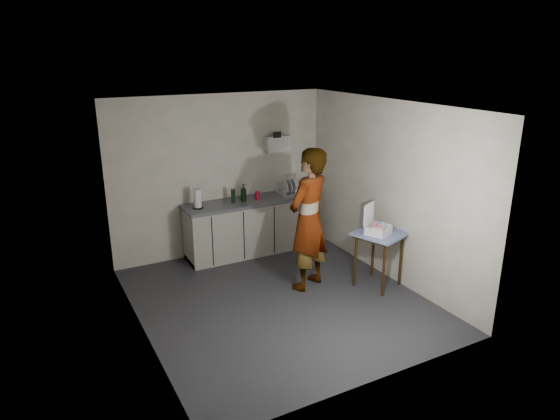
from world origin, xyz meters
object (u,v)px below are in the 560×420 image
paper_towel (197,199)px  dish_rack (290,189)px  side_table (380,240)px  bakery_box (377,227)px  standing_man (308,220)px  dark_bottle (233,196)px  soap_bottle (244,193)px  kitchen_counter (252,228)px  soda_can (257,195)px

paper_towel → dish_rack: bearing=2.2°
side_table → bakery_box: (-0.06, -0.01, 0.20)m
side_table → bakery_box: 0.21m
standing_man → dark_bottle: standing_man is taller
standing_man → bakery_box: 0.96m
side_table → dark_bottle: (-1.37, 1.98, 0.32)m
dish_rack → bakery_box: bakery_box is taller
soap_bottle → dish_rack: size_ratio=0.67×
dark_bottle → bakery_box: bakery_box is taller
standing_man → side_table: bearing=127.8°
standing_man → dish_rack: (0.58, 1.57, -0.03)m
paper_towel → kitchen_counter: bearing=0.7°
dish_rack → paper_towel: bearing=-177.8°
kitchen_counter → paper_towel: (-0.91, -0.01, 0.63)m
standing_man → soap_bottle: (-0.30, 1.52, 0.04)m
soap_bottle → bakery_box: 2.29m
dark_bottle → soap_bottle: bearing=-0.3°
soda_can → dark_bottle: bearing=175.4°
soap_bottle → soda_can: (0.23, -0.03, -0.07)m
kitchen_counter → standing_man: (0.17, -1.52, 0.58)m
soap_bottle → dark_bottle: 0.18m
side_table → dark_bottle: dark_bottle is taller
paper_towel → dish_rack: (1.66, 0.06, -0.08)m
kitchen_counter → soda_can: bearing=-18.0°
kitchen_counter → bakery_box: size_ratio=5.34×
standing_man → bakery_box: (0.83, -0.46, -0.11)m
standing_man → soap_bottle: bearing=-103.9°
paper_towel → bakery_box: (1.91, -1.97, -0.15)m
dark_bottle → dish_rack: (1.06, 0.05, -0.04)m
soap_bottle → dark_bottle: size_ratio=1.27×
standing_man → soap_bottle: size_ratio=7.25×
soda_can → bakery_box: bearing=-65.3°
soda_can → dark_bottle: (-0.41, 0.03, 0.04)m
soap_bottle → dish_rack: bearing=3.5°
dark_bottle → paper_towel: size_ratio=0.73×
side_table → standing_man: standing_man is taller
soda_can → paper_towel: paper_towel is taller
soap_bottle → soda_can: soap_bottle is taller
bakery_box → side_table: bearing=-21.5°
bakery_box → dish_rack: bearing=70.3°
kitchen_counter → standing_man: bearing=-83.8°
soap_bottle → bakery_box: size_ratio=0.66×
soda_can → soap_bottle: bearing=172.1°
kitchen_counter → soap_bottle: (-0.13, 0.00, 0.62)m
paper_towel → bakery_box: bakery_box is taller
paper_towel → bakery_box: bearing=-46.0°
kitchen_counter → dish_rack: dish_rack is taller
bakery_box → dark_bottle: bearing=96.7°
side_table → soap_bottle: soap_bottle is taller
kitchen_counter → dish_rack: bearing=4.1°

